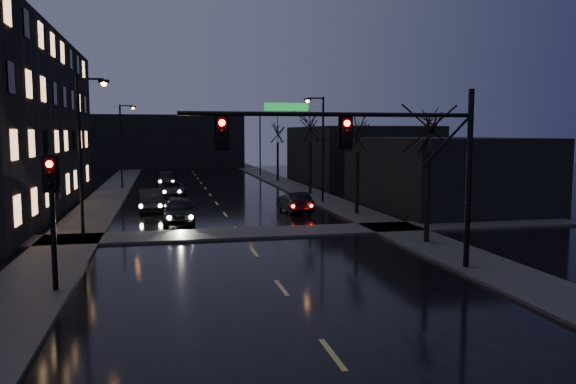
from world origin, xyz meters
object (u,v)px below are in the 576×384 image
oncoming_car_c (172,189)px  lead_car (294,202)px  oncoming_car_a (179,210)px  oncoming_car_b (151,201)px  oncoming_car_d (166,179)px

oncoming_car_c → lead_car: 13.79m
oncoming_car_a → oncoming_car_b: (-1.71, 5.43, -0.02)m
oncoming_car_a → oncoming_car_c: (-0.23, 14.19, -0.12)m
oncoming_car_c → oncoming_car_d: oncoming_car_d is taller
oncoming_car_b → oncoming_car_c: (1.48, 8.76, -0.10)m
oncoming_car_b → lead_car: 9.77m
oncoming_car_a → oncoming_car_c: 14.19m
oncoming_car_a → oncoming_car_d: oncoming_car_a is taller
oncoming_car_c → oncoming_car_d: 9.97m
oncoming_car_b → lead_car: (9.44, -2.49, -0.05)m
oncoming_car_c → oncoming_car_d: (-0.38, 9.96, 0.05)m
oncoming_car_d → lead_car: (8.34, -21.22, -0.01)m
oncoming_car_d → lead_car: oncoming_car_d is taller
oncoming_car_d → lead_car: 22.80m
lead_car → oncoming_car_b: bearing=-18.5°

